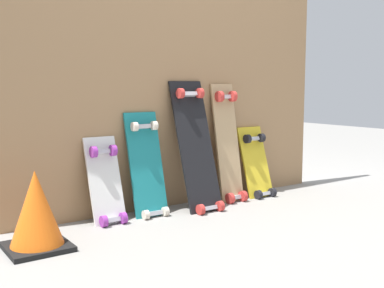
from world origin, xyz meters
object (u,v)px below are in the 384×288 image
at_px(traffic_cone, 36,211).
at_px(skateboard_yellow, 257,166).
at_px(skateboard_white, 106,186).
at_px(skateboard_teal, 147,170).
at_px(skateboard_natural, 228,147).
at_px(skateboard_black, 197,151).

bearing_deg(traffic_cone, skateboard_yellow, 8.25).
distance_m(skateboard_white, skateboard_yellow, 1.13).
xyz_separation_m(skateboard_teal, traffic_cone, (-0.73, -0.24, -0.08)).
xyz_separation_m(skateboard_teal, skateboard_yellow, (0.87, -0.01, -0.06)).
relative_size(skateboard_natural, traffic_cone, 2.24).
relative_size(skateboard_white, skateboard_teal, 0.80).
bearing_deg(skateboard_natural, skateboard_white, -179.40).
distance_m(skateboard_black, skateboard_yellow, 0.57).
height_order(skateboard_white, skateboard_natural, skateboard_natural).
bearing_deg(skateboard_white, skateboard_teal, 1.13).
bearing_deg(skateboard_teal, skateboard_black, -8.96).
relative_size(skateboard_white, traffic_cone, 1.45).
bearing_deg(skateboard_black, skateboard_white, 175.55).
bearing_deg(skateboard_black, traffic_cone, -169.88).
bearing_deg(skateboard_natural, traffic_cone, -169.77).
bearing_deg(skateboard_teal, skateboard_yellow, -0.52).
relative_size(skateboard_black, traffic_cone, 2.30).
bearing_deg(skateboard_teal, skateboard_white, -178.87).
xyz_separation_m(skateboard_white, skateboard_natural, (0.89, 0.01, 0.15)).
height_order(skateboard_white, skateboard_teal, skateboard_teal).
bearing_deg(traffic_cone, skateboard_black, 10.12).
xyz_separation_m(skateboard_black, skateboard_yellow, (0.54, 0.04, -0.16)).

